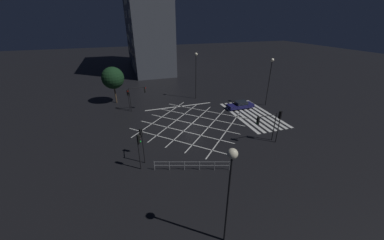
# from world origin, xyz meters

# --- Properties ---
(ground_plane) EXTENTS (200.00, 200.00, 0.00)m
(ground_plane) POSITION_xyz_m (0.00, 0.00, 0.00)
(ground_plane) COLOR black
(road_markings) EXTENTS (17.70, 22.06, 0.01)m
(road_markings) POSITION_xyz_m (0.38, -6.51, 0.00)
(road_markings) COLOR silver
(road_markings) RESTS_ON ground_plane
(office_building) EXTENTS (29.00, 10.06, 25.60)m
(office_building) POSITION_xyz_m (41.20, 0.01, 12.80)
(office_building) COLOR #4C515B
(office_building) RESTS_ON ground_plane
(traffic_light_ne_cross) EXTENTS (0.36, 2.71, 4.05)m
(traffic_light_ne_cross) POSITION_xyz_m (7.52, 6.63, 2.99)
(traffic_light_ne_cross) COLOR black
(traffic_light_ne_cross) RESTS_ON ground_plane
(traffic_light_nw_main) EXTENTS (1.90, 0.36, 3.40)m
(traffic_light_nw_main) POSITION_xyz_m (-6.31, 7.77, 2.47)
(traffic_light_nw_main) COLOR black
(traffic_light_nw_main) RESTS_ON ground_plane
(traffic_light_sw_cross) EXTENTS (0.36, 2.77, 3.71)m
(traffic_light_sw_cross) POSITION_xyz_m (-7.68, -6.62, 2.74)
(traffic_light_sw_cross) COLOR black
(traffic_light_sw_cross) RESTS_ON ground_plane
(traffic_light_sw_main) EXTENTS (0.39, 0.36, 4.19)m
(traffic_light_sw_main) POSITION_xyz_m (-8.19, -8.20, 2.99)
(traffic_light_sw_main) COLOR black
(traffic_light_sw_main) RESTS_ON ground_plane
(traffic_light_ne_main) EXTENTS (0.39, 0.36, 3.54)m
(traffic_light_ne_main) POSITION_xyz_m (8.17, 8.23, 2.54)
(traffic_light_ne_main) COLOR black
(traffic_light_ne_main) RESTS_ON ground_plane
(traffic_light_nw_cross) EXTENTS (0.36, 0.39, 4.03)m
(traffic_light_nw_cross) POSITION_xyz_m (-8.23, 8.21, 2.88)
(traffic_light_nw_cross) COLOR black
(traffic_light_nw_cross) RESTS_ON ground_plane
(street_lamp_east) EXTENTS (0.62, 0.62, 7.55)m
(street_lamp_east) POSITION_xyz_m (-17.98, 3.72, 5.90)
(street_lamp_east) COLOR black
(street_lamp_east) RESTS_ON ground_plane
(street_lamp_west) EXTENTS (0.56, 0.56, 8.51)m
(street_lamp_west) POSITION_xyz_m (10.04, -4.16, 6.22)
(street_lamp_west) COLOR black
(street_lamp_west) RESTS_ON ground_plane
(street_lamp_far) EXTENTS (0.56, 0.56, 8.11)m
(street_lamp_far) POSITION_xyz_m (2.77, -14.69, 6.00)
(street_lamp_far) COLOR black
(street_lamp_far) RESTS_ON ground_plane
(street_tree_near) EXTENTS (3.81, 3.81, 6.47)m
(street_tree_near) POSITION_xyz_m (12.58, 10.31, 4.56)
(street_tree_near) COLOR brown
(street_tree_near) RESTS_ON ground_plane
(waiting_car) EXTENTS (1.73, 4.54, 1.21)m
(waiting_car) POSITION_xyz_m (2.95, -9.72, 0.58)
(waiting_car) COLOR #191951
(waiting_car) RESTS_ON ground_plane
(pedestrian_railing) EXTENTS (2.49, 7.26, 1.05)m
(pedestrian_railing) POSITION_xyz_m (-10.05, 3.40, 0.67)
(pedestrian_railing) COLOR #9EA0A5
(pedestrian_railing) RESTS_ON ground_plane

